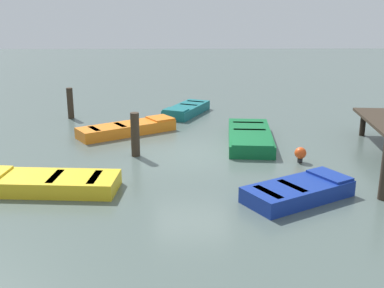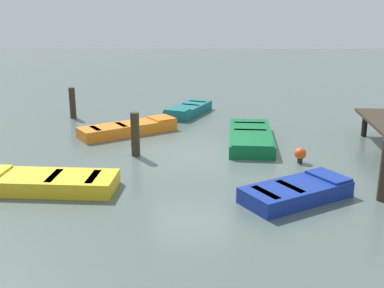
{
  "view_description": "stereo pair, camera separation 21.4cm",
  "coord_description": "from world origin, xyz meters",
  "px_view_note": "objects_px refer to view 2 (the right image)",
  "views": [
    {
      "loc": [
        14.58,
        -0.34,
        4.61
      ],
      "look_at": [
        0.0,
        0.0,
        0.35
      ],
      "focal_mm": 44.08,
      "sensor_mm": 36.0,
      "label": 1
    },
    {
      "loc": [
        14.59,
        -0.12,
        4.61
      ],
      "look_at": [
        0.0,
        0.0,
        0.35
      ],
      "focal_mm": 44.08,
      "sensor_mm": 36.0,
      "label": 2
    }
  ],
  "objects_px": {
    "rowboat_blue": "(297,191)",
    "rowboat_yellow": "(42,182)",
    "mooring_piling_mid_left": "(72,103)",
    "rowboat_teal": "(188,110)",
    "rowboat_orange": "(129,128)",
    "mooring_piling_far_left": "(135,134)",
    "rowboat_green": "(250,137)",
    "marker_buoy": "(300,154)"
  },
  "relations": [
    {
      "from": "mooring_piling_mid_left",
      "to": "mooring_piling_far_left",
      "type": "bearing_deg",
      "value": 31.18
    },
    {
      "from": "rowboat_green",
      "to": "mooring_piling_far_left",
      "type": "bearing_deg",
      "value": -64.28
    },
    {
      "from": "rowboat_teal",
      "to": "rowboat_blue",
      "type": "distance_m",
      "value": 10.02
    },
    {
      "from": "marker_buoy",
      "to": "rowboat_blue",
      "type": "bearing_deg",
      "value": -14.51
    },
    {
      "from": "rowboat_blue",
      "to": "rowboat_teal",
      "type": "bearing_deg",
      "value": 75.52
    },
    {
      "from": "rowboat_blue",
      "to": "mooring_piling_far_left",
      "type": "distance_m",
      "value": 5.71
    },
    {
      "from": "mooring_piling_mid_left",
      "to": "mooring_piling_far_left",
      "type": "relative_size",
      "value": 0.93
    },
    {
      "from": "rowboat_teal",
      "to": "mooring_piling_mid_left",
      "type": "distance_m",
      "value": 5.03
    },
    {
      "from": "rowboat_green",
      "to": "mooring_piling_mid_left",
      "type": "relative_size",
      "value": 3.1
    },
    {
      "from": "rowboat_teal",
      "to": "rowboat_yellow",
      "type": "relative_size",
      "value": 0.81
    },
    {
      "from": "rowboat_yellow",
      "to": "mooring_piling_mid_left",
      "type": "xyz_separation_m",
      "value": [
        -8.31,
        -1.14,
        0.44
      ]
    },
    {
      "from": "rowboat_green",
      "to": "rowboat_orange",
      "type": "distance_m",
      "value": 4.61
    },
    {
      "from": "rowboat_blue",
      "to": "rowboat_yellow",
      "type": "xyz_separation_m",
      "value": [
        -0.73,
        -6.5,
        -0.0
      ]
    },
    {
      "from": "rowboat_yellow",
      "to": "marker_buoy",
      "type": "bearing_deg",
      "value": -159.12
    },
    {
      "from": "rowboat_teal",
      "to": "rowboat_yellow",
      "type": "distance_m",
      "value": 9.71
    },
    {
      "from": "rowboat_green",
      "to": "rowboat_orange",
      "type": "relative_size",
      "value": 1.1
    },
    {
      "from": "rowboat_green",
      "to": "rowboat_teal",
      "type": "xyz_separation_m",
      "value": [
        -4.59,
        -2.17,
        0.0
      ]
    },
    {
      "from": "mooring_piling_mid_left",
      "to": "rowboat_orange",
      "type": "bearing_deg",
      "value": 45.52
    },
    {
      "from": "rowboat_teal",
      "to": "marker_buoy",
      "type": "distance_m",
      "value": 7.61
    },
    {
      "from": "rowboat_yellow",
      "to": "marker_buoy",
      "type": "height_order",
      "value": "marker_buoy"
    },
    {
      "from": "mooring_piling_far_left",
      "to": "rowboat_yellow",
      "type": "bearing_deg",
      "value": -36.17
    },
    {
      "from": "mooring_piling_mid_left",
      "to": "mooring_piling_far_left",
      "type": "height_order",
      "value": "mooring_piling_far_left"
    },
    {
      "from": "mooring_piling_mid_left",
      "to": "rowboat_yellow",
      "type": "bearing_deg",
      "value": 7.81
    },
    {
      "from": "rowboat_orange",
      "to": "rowboat_teal",
      "type": "bearing_deg",
      "value": 23.06
    },
    {
      "from": "rowboat_yellow",
      "to": "mooring_piling_far_left",
      "type": "distance_m",
      "value": 3.64
    },
    {
      "from": "rowboat_green",
      "to": "marker_buoy",
      "type": "height_order",
      "value": "marker_buoy"
    },
    {
      "from": "rowboat_teal",
      "to": "marker_buoy",
      "type": "height_order",
      "value": "marker_buoy"
    },
    {
      "from": "rowboat_orange",
      "to": "mooring_piling_far_left",
      "type": "relative_size",
      "value": 2.6
    },
    {
      "from": "rowboat_blue",
      "to": "marker_buoy",
      "type": "relative_size",
      "value": 6.26
    },
    {
      "from": "rowboat_blue",
      "to": "mooring_piling_mid_left",
      "type": "height_order",
      "value": "mooring_piling_mid_left"
    },
    {
      "from": "rowboat_green",
      "to": "rowboat_teal",
      "type": "relative_size",
      "value": 1.3
    },
    {
      "from": "rowboat_orange",
      "to": "rowboat_green",
      "type": "bearing_deg",
      "value": -49.01
    },
    {
      "from": "mooring_piling_mid_left",
      "to": "marker_buoy",
      "type": "xyz_separation_m",
      "value": [
        6.18,
        8.38,
        -0.37
      ]
    },
    {
      "from": "rowboat_yellow",
      "to": "rowboat_orange",
      "type": "xyz_separation_m",
      "value": [
        -5.64,
        1.58,
        0.0
      ]
    },
    {
      "from": "mooring_piling_far_left",
      "to": "rowboat_orange",
      "type": "bearing_deg",
      "value": -168.66
    },
    {
      "from": "rowboat_blue",
      "to": "rowboat_yellow",
      "type": "height_order",
      "value": "same"
    },
    {
      "from": "rowboat_blue",
      "to": "rowboat_green",
      "type": "bearing_deg",
      "value": 65.7
    },
    {
      "from": "rowboat_yellow",
      "to": "mooring_piling_mid_left",
      "type": "distance_m",
      "value": 8.4
    },
    {
      "from": "rowboat_yellow",
      "to": "mooring_piling_mid_left",
      "type": "relative_size",
      "value": 2.96
    },
    {
      "from": "rowboat_orange",
      "to": "mooring_piling_far_left",
      "type": "bearing_deg",
      "value": -111.27
    },
    {
      "from": "mooring_piling_mid_left",
      "to": "mooring_piling_far_left",
      "type": "xyz_separation_m",
      "value": [
        5.4,
        3.27,
        0.05
      ]
    },
    {
      "from": "rowboat_blue",
      "to": "mooring_piling_mid_left",
      "type": "xyz_separation_m",
      "value": [
        -9.04,
        -7.64,
        0.44
      ]
    }
  ]
}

